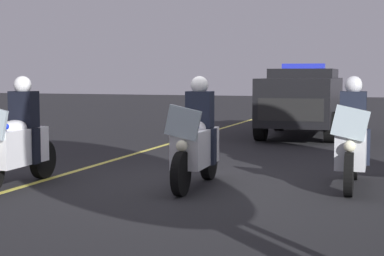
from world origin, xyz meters
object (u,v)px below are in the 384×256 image
(police_motorcycle_lead_left, at_px, (18,142))
(police_motorcycle_lead_right, at_px, (196,142))
(police_suv, at_px, (303,98))
(police_motorcycle_trailing, at_px, (352,142))

(police_motorcycle_lead_left, distance_m, police_motorcycle_lead_right, 2.79)
(police_motorcycle_lead_left, height_order, police_suv, police_suv)
(police_motorcycle_lead_left, relative_size, police_motorcycle_trailing, 1.00)
(police_motorcycle_lead_left, bearing_deg, police_suv, 162.47)
(police_motorcycle_lead_right, bearing_deg, police_motorcycle_trailing, 108.01)
(police_motorcycle_trailing, bearing_deg, police_motorcycle_lead_left, -72.19)
(police_motorcycle_lead_left, height_order, police_motorcycle_lead_right, same)
(police_motorcycle_trailing, relative_size, police_suv, 0.43)
(police_motorcycle_lead_left, relative_size, police_suv, 0.43)
(police_motorcycle_trailing, height_order, police_suv, police_suv)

